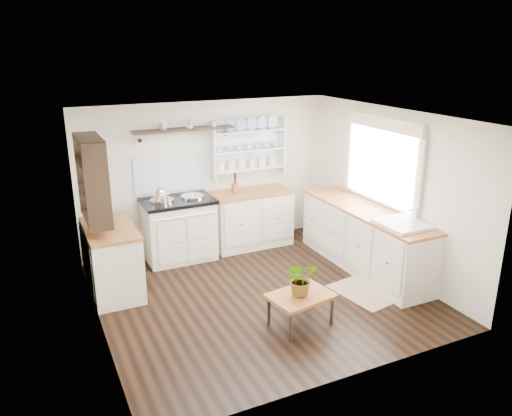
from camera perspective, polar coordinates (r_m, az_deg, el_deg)
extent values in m
cube|color=black|center=(6.60, 0.53, -9.78)|extent=(4.00, 3.80, 0.01)
cube|color=silver|center=(7.83, -5.52, 3.71)|extent=(4.00, 0.02, 2.30)
cube|color=silver|center=(7.21, 15.02, 1.89)|extent=(0.02, 3.80, 2.30)
cube|color=silver|center=(5.62, -18.13, -3.03)|extent=(0.02, 3.80, 2.30)
cube|color=white|center=(5.89, 0.59, 10.40)|extent=(4.00, 3.80, 0.01)
cube|color=white|center=(7.21, 14.24, 4.83)|extent=(0.04, 1.40, 1.00)
cube|color=white|center=(7.20, 14.12, 4.82)|extent=(0.02, 1.50, 1.10)
cube|color=#F8E5C6|center=(7.08, 14.35, 9.37)|extent=(0.04, 1.55, 0.18)
cube|color=silver|center=(7.57, -8.78, -2.57)|extent=(1.00, 0.65, 0.88)
cube|color=black|center=(7.42, -8.96, 0.81)|extent=(1.04, 0.69, 0.05)
cylinder|color=silver|center=(7.35, -10.70, 0.87)|extent=(0.34, 0.34, 0.03)
cylinder|color=silver|center=(7.47, -7.28, 1.33)|extent=(0.34, 0.34, 0.03)
cylinder|color=silver|center=(7.12, -8.06, -0.95)|extent=(0.90, 0.02, 0.02)
cube|color=beige|center=(7.99, -0.59, -1.23)|extent=(1.25, 0.60, 0.88)
cube|color=brown|center=(7.86, -0.60, 1.79)|extent=(1.27, 0.63, 0.04)
cube|color=beige|center=(7.33, 12.27, -3.51)|extent=(0.60, 2.40, 0.88)
cube|color=brown|center=(7.18, 12.50, -0.25)|extent=(0.62, 2.43, 0.04)
cube|color=white|center=(6.67, 16.35, -2.74)|extent=(0.55, 0.60, 0.28)
cylinder|color=silver|center=(6.73, 17.78, -0.87)|extent=(0.02, 0.02, 0.22)
cube|color=beige|center=(6.75, -16.09, -5.76)|extent=(0.60, 1.10, 0.88)
cube|color=brown|center=(6.59, -16.42, -2.26)|extent=(0.62, 1.13, 0.04)
cube|color=white|center=(7.96, -1.13, 6.98)|extent=(1.20, 0.03, 0.90)
cube|color=white|center=(7.88, -0.86, 6.87)|extent=(1.20, 0.22, 0.02)
cylinder|color=navy|center=(7.84, -0.90, 8.82)|extent=(0.20, 0.02, 0.20)
cube|color=black|center=(7.43, -8.29, 8.89)|extent=(1.50, 0.24, 0.04)
cone|color=black|center=(7.36, -13.29, 7.63)|extent=(0.06, 0.20, 0.06)
cone|color=black|center=(7.73, -3.76, 8.56)|extent=(0.06, 0.20, 0.06)
cube|color=black|center=(6.38, -18.19, 3.22)|extent=(0.28, 0.80, 1.05)
cylinder|color=brown|center=(7.81, -2.42, 2.38)|extent=(0.11, 0.11, 0.13)
cube|color=brown|center=(5.80, 5.14, -10.00)|extent=(0.78, 0.61, 0.04)
cylinder|color=black|center=(5.60, 3.97, -13.40)|extent=(0.04, 0.04, 0.34)
cylinder|color=black|center=(5.87, 1.47, -11.71)|extent=(0.04, 0.04, 0.34)
cylinder|color=black|center=(5.94, 8.66, -11.54)|extent=(0.04, 0.04, 0.34)
cylinder|color=black|center=(6.20, 6.09, -10.07)|extent=(0.04, 0.04, 0.34)
imported|color=#3F7233|center=(5.70, 5.21, -8.03)|extent=(0.39, 0.35, 0.41)
cube|color=#8A6A50|center=(6.76, 12.11, -9.48)|extent=(0.68, 0.93, 0.02)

